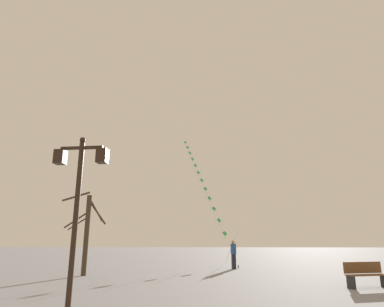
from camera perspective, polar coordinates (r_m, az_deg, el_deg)
name	(u,v)px	position (r m, az deg, el deg)	size (l,w,h in m)	color
ground_plane	(220,270)	(20.87, 4.86, -19.30)	(160.00, 160.00, 0.00)	gray
twin_lantern_lamp_post	(79,185)	(9.49, -18.94, -5.12)	(1.49, 0.28, 4.45)	black
kite_train	(202,182)	(30.97, 1.79, -4.90)	(5.64, 15.91, 13.39)	brown
kite_flyer	(233,254)	(21.34, 7.15, -16.72)	(0.34, 0.63, 1.71)	#1E1E2D
bare_tree	(86,230)	(17.97, -17.74, -12.43)	(1.95, 1.50, 4.13)	#423323
park_bench	(366,275)	(14.24, 27.78, -17.99)	(1.65, 0.96, 0.89)	brown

